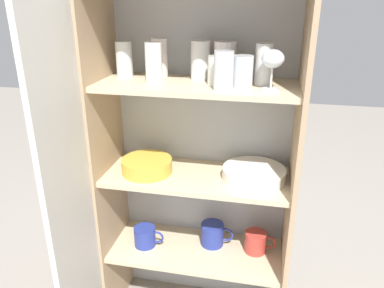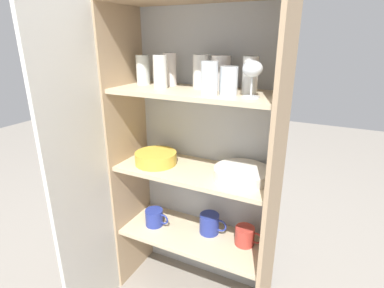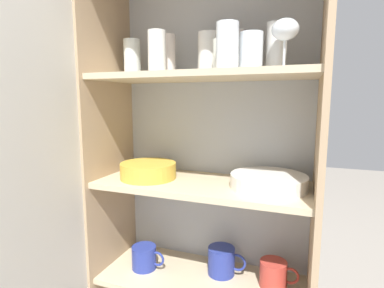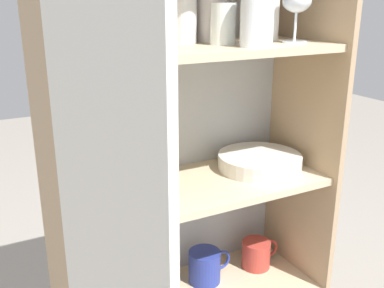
{
  "view_description": "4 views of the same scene",
  "coord_description": "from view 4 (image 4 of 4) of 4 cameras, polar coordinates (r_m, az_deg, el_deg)",
  "views": [
    {
      "loc": [
        0.26,
        -1.17,
        1.39
      ],
      "look_at": [
        -0.02,
        0.18,
        0.83
      ],
      "focal_mm": 35.0,
      "sensor_mm": 36.0,
      "label": 1
    },
    {
      "loc": [
        0.56,
        -1.01,
        1.3
      ],
      "look_at": [
        -0.04,
        0.2,
        0.82
      ],
      "focal_mm": 28.0,
      "sensor_mm": 36.0,
      "label": 2
    },
    {
      "loc": [
        0.33,
        -0.82,
        1.0
      ],
      "look_at": [
        -0.05,
        0.18,
        0.84
      ],
      "focal_mm": 28.0,
      "sensor_mm": 36.0,
      "label": 3
    },
    {
      "loc": [
        -0.54,
        -0.85,
        1.2
      ],
      "look_at": [
        -0.01,
        0.15,
        0.83
      ],
      "focal_mm": 42.0,
      "sensor_mm": 36.0,
      "label": 4
    }
  ],
  "objects": [
    {
      "name": "tumbler_glass_0",
      "position": [
        1.28,
        9.61,
        16.03
      ],
      "size": [
        0.06,
        0.06,
        0.15
      ],
      "color": "white",
      "rests_on": "shelf_board_upper"
    },
    {
      "name": "tumbler_glass_4",
      "position": [
        1.13,
        -8.81,
        15.88
      ],
      "size": [
        0.06,
        0.06,
        0.15
      ],
      "color": "silver",
      "rests_on": "shelf_board_upper"
    },
    {
      "name": "tumbler_glass_6",
      "position": [
        1.05,
        -6.77,
        15.67
      ],
      "size": [
        0.06,
        0.06,
        0.14
      ],
      "color": "white",
      "rests_on": "shelf_board_upper"
    },
    {
      "name": "tumbler_glass_8",
      "position": [
        1.11,
        7.86,
        15.44
      ],
      "size": [
        0.07,
        0.07,
        0.13
      ],
      "color": "white",
      "rests_on": "shelf_board_upper"
    },
    {
      "name": "tumbler_glass_7",
      "position": [
        1.19,
        8.62,
        15.07
      ],
      "size": [
        0.07,
        0.07,
        0.11
      ],
      "color": "white",
      "rests_on": "shelf_board_upper"
    },
    {
      "name": "cupboard_side_right",
      "position": [
        1.44,
        13.61,
        -1.98
      ],
      "size": [
        0.02,
        0.33,
        1.44
      ],
      "primitive_type": "cube",
      "color": "tan",
      "rests_on": "ground_plane"
    },
    {
      "name": "plate_stack_white",
      "position": [
        1.35,
        8.57,
        -2.23
      ],
      "size": [
        0.25,
        0.25,
        0.04
      ],
      "color": "white",
      "rests_on": "shelf_board_middle"
    },
    {
      "name": "coffee_mug_extra_1",
      "position": [
        1.45,
        1.67,
        -15.24
      ],
      "size": [
        0.14,
        0.1,
        0.1
      ],
      "color": "#283893",
      "rests_on": "shelf_board_lower"
    },
    {
      "name": "shelf_board_upper",
      "position": [
        1.14,
        0.36,
        11.87
      ],
      "size": [
        0.73,
        0.3,
        0.02
      ],
      "primitive_type": "cube",
      "color": "beige"
    },
    {
      "name": "cupboard_side_left",
      "position": [
        1.12,
        -16.95,
        -8.15
      ],
      "size": [
        0.02,
        0.33,
        1.44
      ],
      "primitive_type": "cube",
      "color": "tan",
      "rests_on": "ground_plane"
    },
    {
      "name": "cupboard_back_panel",
      "position": [
        1.36,
        -2.81,
        -2.55
      ],
      "size": [
        0.77,
        0.02,
        1.44
      ],
      "primitive_type": "cube",
      "color": "#B2B7BC",
      "rests_on": "ground_plane"
    },
    {
      "name": "tumbler_glass_5",
      "position": [
        1.16,
        3.93,
        14.96
      ],
      "size": [
        0.07,
        0.07,
        0.1
      ],
      "color": "white",
      "rests_on": "shelf_board_upper"
    },
    {
      "name": "mixing_bowl_large",
      "position": [
        1.14,
        -8.38,
        -5.76
      ],
      "size": [
        0.2,
        0.2,
        0.06
      ],
      "color": "gold",
      "rests_on": "shelf_board_middle"
    },
    {
      "name": "shelf_board_middle",
      "position": [
        1.24,
        0.33,
        -5.55
      ],
      "size": [
        0.73,
        0.3,
        0.02
      ],
      "primitive_type": "cube",
      "color": "beige"
    },
    {
      "name": "tumbler_glass_3",
      "position": [
        1.19,
        -1.25,
        16.08
      ],
      "size": [
        0.07,
        0.07,
        0.14
      ],
      "color": "white",
      "rests_on": "shelf_board_upper"
    },
    {
      "name": "wine_glass_0",
      "position": [
        1.23,
        13.18,
        16.93
      ],
      "size": [
        0.07,
        0.07,
        0.14
      ],
      "color": "white",
      "rests_on": "shelf_board_upper"
    },
    {
      "name": "tumbler_glass_1",
      "position": [
        1.24,
        2.51,
        16.13
      ],
      "size": [
        0.08,
        0.08,
        0.14
      ],
      "color": "silver",
      "rests_on": "shelf_board_upper"
    },
    {
      "name": "coffee_mug_primary",
      "position": [
        1.53,
        8.21,
        -13.63
      ],
      "size": [
        0.13,
        0.09,
        0.09
      ],
      "color": "#BC3D33",
      "rests_on": "shelf_board_lower"
    },
    {
      "name": "tumbler_glass_2",
      "position": [
        1.07,
        -15.37,
        15.04
      ],
      "size": [
        0.06,
        0.06,
        0.14
      ],
      "color": "white",
      "rests_on": "shelf_board_upper"
    }
  ]
}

